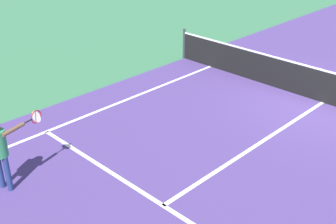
{
  "coord_description": "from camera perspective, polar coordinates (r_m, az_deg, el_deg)",
  "views": [
    {
      "loc": [
        4.68,
        -11.04,
        5.3
      ],
      "look_at": [
        -1.32,
        -4.93,
        1.0
      ],
      "focal_mm": 46.63,
      "sensor_mm": 36.0,
      "label": 1
    }
  ],
  "objects": [
    {
      "name": "ground_plane",
      "position": [
        13.11,
        19.55,
        1.19
      ],
      "size": [
        60.0,
        60.0,
        0.0
      ],
      "primitive_type": "plane",
      "color": "#38724C"
    },
    {
      "name": "court_surface_inbounds",
      "position": [
        13.11,
        19.56,
        1.19
      ],
      "size": [
        10.62,
        24.4,
        0.0
      ],
      "primitive_type": "cube",
      "color": "#4C387A",
      "rests_on": "ground_plane"
    },
    {
      "name": "line_sideline_left",
      "position": [
        11.46,
        -13.68,
        -1.7
      ],
      "size": [
        0.1,
        11.89,
        0.01
      ],
      "primitive_type": "cube",
      "color": "white",
      "rests_on": "ground_plane"
    },
    {
      "name": "line_service_near",
      "position": [
        8.46,
        -0.62,
        -12.13
      ],
      "size": [
        8.22,
        0.1,
        0.01
      ],
      "primitive_type": "cube",
      "color": "white",
      "rests_on": "ground_plane"
    },
    {
      "name": "line_center_service",
      "position": [
        10.56,
        11.77,
        -4.08
      ],
      "size": [
        0.1,
        6.4,
        0.01
      ],
      "primitive_type": "cube",
      "color": "white",
      "rests_on": "ground_plane"
    },
    {
      "name": "net",
      "position": [
        12.92,
        19.88,
        3.16
      ],
      "size": [
        10.77,
        0.09,
        1.07
      ],
      "color": "#33383D",
      "rests_on": "ground_plane"
    },
    {
      "name": "player_near",
      "position": [
        8.97,
        -21.1,
        -4.19
      ],
      "size": [
        0.41,
        1.19,
        1.57
      ],
      "color": "navy",
      "rests_on": "ground_plane"
    }
  ]
}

